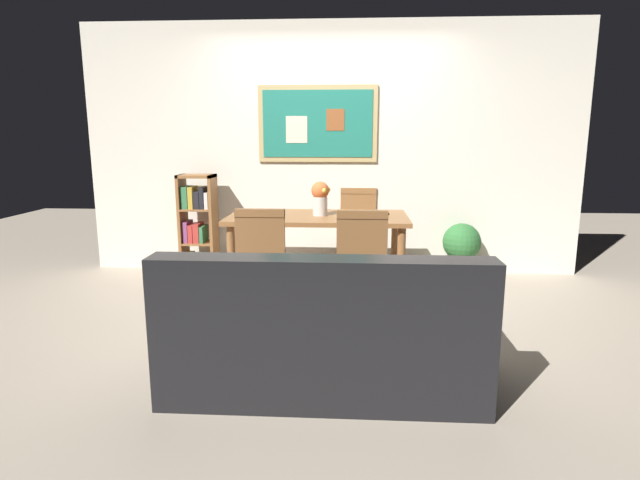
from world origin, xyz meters
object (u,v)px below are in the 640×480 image
Objects in this scene: leather_couch at (323,337)px; dining_chair_far_right at (358,224)px; dining_chair_near_right at (361,257)px; bookshelf at (198,228)px; flower_vase at (320,196)px; potted_ivy at (461,248)px; dining_table at (318,226)px; dining_chair_near_left at (263,254)px; tv_remote at (382,213)px.

dining_chair_far_right is at bearing 84.87° from leather_couch.
dining_chair_near_right is 0.86× the size of bookshelf.
potted_ivy is at bearing 25.33° from flower_vase.
dining_chair_near_right is 1.13m from leather_couch.
dining_chair_far_right is 1.10m from potted_ivy.
potted_ivy is (1.30, 2.51, -0.01)m from leather_couch.
potted_ivy is at bearing -3.22° from dining_chair_far_right.
leather_couch is 2.83m from potted_ivy.
flower_vase reaches higher than dining_table.
bookshelf is 2.75m from potted_ivy.
bookshelf reaches higher than flower_vase.
potted_ivy is at bearing 2.18° from bookshelf.
dining_chair_far_right reaches higher than potted_ivy.
dining_chair_near_left is (-0.39, -0.71, -0.11)m from dining_table.
dining_chair_near_right is (0.39, -0.75, -0.11)m from dining_table.
dining_chair_near_left is at bearing 115.65° from leather_couch.
tv_remote is at bearing -13.80° from bookshelf.
leather_couch reaches higher than tv_remote.
dining_chair_near_left reaches higher than tv_remote.
bookshelf is at bearing -177.82° from potted_ivy.
potted_ivy is at bearing 37.08° from dining_chair_near_left.
bookshelf is 1.82× the size of potted_ivy.
dining_chair_near_right is 1.56× the size of potted_ivy.
leather_couch is 1.93m from flower_vase.
dining_table is 10.58× the size of tv_remote.
dining_chair_near_left is at bearing -142.92° from potted_ivy.
dining_chair_far_right is at bearing 62.89° from dining_table.
dining_table is at bearing 94.63° from leather_couch.
tv_remote is (0.98, 0.83, 0.21)m from dining_chair_near_left.
dining_chair_near_right is 1.80m from potted_ivy.
bookshelf is at bearing 141.72° from dining_chair_near_right.
dining_chair_near_right is at bearing -126.75° from potted_ivy.
bookshelf is (-1.29, 0.58, -0.14)m from dining_table.
tv_remote is (0.57, 0.11, -0.16)m from flower_vase.
flower_vase reaches higher than dining_chair_near_right.
dining_table is 1.78× the size of dining_chair_near_right.
dining_table is 1.78× the size of dining_chair_far_right.
dining_chair_far_right is 1.56× the size of potted_ivy.
leather_couch is (0.15, -1.83, -0.33)m from dining_table.
dining_chair_far_right is 0.90m from flower_vase.
dining_chair_near_left is at bearing -118.65° from dining_table.
potted_ivy is at bearing 33.28° from tv_remote.
flower_vase is at bearing -168.98° from tv_remote.
leather_couch is 3.09× the size of potted_ivy.
leather_couch is (-0.24, -1.08, -0.23)m from dining_chair_near_right.
flower_vase is 0.60m from tv_remote.
tv_remote is at bearing 40.15° from dining_chair_near_left.
leather_couch is 11.73× the size of tv_remote.
dining_chair_far_right is 0.86× the size of bookshelf.
dining_chair_near_left is at bearing -117.87° from dining_chair_far_right.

